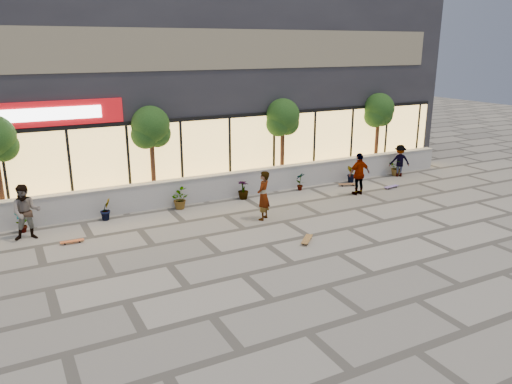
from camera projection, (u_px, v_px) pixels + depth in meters
name	position (u px, v px, depth m)	size (l,w,h in m)	color
ground	(338.00, 253.00, 15.38)	(80.00, 80.00, 0.00)	gray
planter_wall	(240.00, 183.00, 21.18)	(22.00, 0.42, 1.04)	beige
retail_building	(191.00, 85.00, 24.79)	(24.00, 9.17, 8.50)	#252429
shrub_a	(22.00, 221.00, 16.98)	(0.43, 0.29, 0.81)	#163410
shrub_b	(106.00, 209.00, 18.22)	(0.45, 0.36, 0.81)	#163410
shrub_c	(179.00, 199.00, 19.46)	(0.73, 0.63, 0.81)	#163410
shrub_d	(243.00, 190.00, 20.70)	(0.45, 0.45, 0.81)	#163410
shrub_e	(300.00, 181.00, 21.95)	(0.43, 0.29, 0.81)	#163410
shrub_f	(351.00, 174.00, 23.19)	(0.45, 0.36, 0.81)	#163410
shrub_g	(397.00, 167.00, 24.43)	(0.73, 0.63, 0.81)	#163410
tree_midwest	(151.00, 130.00, 19.53)	(1.60, 1.50, 3.92)	#4F2B1C
tree_mideast	(283.00, 119.00, 22.19)	(1.60, 1.50, 3.92)	#4F2B1C
tree_east	(379.00, 112.00, 24.63)	(1.60, 1.50, 3.92)	#4F2B1C
skater_center	(263.00, 196.00, 18.13)	(0.67, 0.44, 1.83)	white
skater_left	(26.00, 212.00, 16.25)	(0.91, 0.71, 1.87)	#9E8866
skater_right_near	(359.00, 174.00, 21.18)	(1.06, 0.44, 1.82)	white
skater_right_far	(400.00, 161.00, 24.19)	(1.00, 0.58, 1.56)	maroon
skateboard_center	(307.00, 239.00, 16.26)	(0.78, 0.77, 0.11)	brown
skateboard_left	(72.00, 241.00, 16.13)	(0.74, 0.21, 0.09)	#BD5023
skateboard_right_near	(348.00, 184.00, 22.70)	(0.86, 0.49, 0.10)	brown
skateboard_right_far	(391.00, 186.00, 22.33)	(0.84, 0.33, 0.10)	#6C57A0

